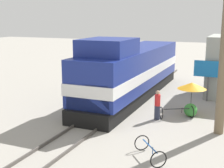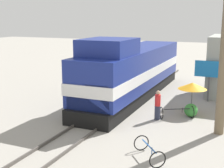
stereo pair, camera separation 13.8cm
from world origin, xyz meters
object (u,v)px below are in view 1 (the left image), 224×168
at_px(vendor_umbrella, 192,86).
at_px(billboard_sign, 209,71).
at_px(locomotive, 131,72).
at_px(person_bystander, 157,104).
at_px(bicycle, 176,112).
at_px(bicycle_spare, 150,150).

height_order(vendor_umbrella, billboard_sign, billboard_sign).
relative_size(locomotive, person_bystander, 8.87).
relative_size(person_bystander, bicycle, 0.87).
distance_m(billboard_sign, bicycle_spare, 11.06).
bearing_deg(vendor_umbrella, bicycle_spare, -93.90).
relative_size(locomotive, vendor_umbrella, 8.04).
bearing_deg(person_bystander, bicycle, 32.26).
height_order(vendor_umbrella, person_bystander, vendor_umbrella).
bearing_deg(billboard_sign, person_bystander, -112.10).
height_order(vendor_umbrella, bicycle, vendor_umbrella).
distance_m(locomotive, person_bystander, 5.45).
bearing_deg(bicycle, vendor_umbrella, -50.03).
bearing_deg(vendor_umbrella, bicycle, -110.49).
xyz_separation_m(vendor_umbrella, bicycle_spare, (-0.51, -7.53, -1.39)).
relative_size(billboard_sign, bicycle_spare, 1.56).
relative_size(vendor_umbrella, bicycle_spare, 1.04).
bearing_deg(bicycle, bicycle_spare, 151.19).
height_order(locomotive, billboard_sign, locomotive).
bearing_deg(bicycle, locomotive, 19.81).
bearing_deg(bicycle_spare, billboard_sign, 44.26).
xyz_separation_m(locomotive, person_bystander, (3.21, -4.29, -1.02)).
relative_size(vendor_umbrella, person_bystander, 1.10).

